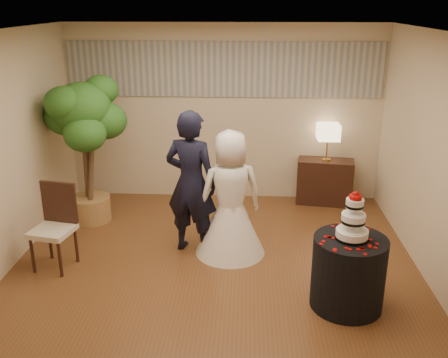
# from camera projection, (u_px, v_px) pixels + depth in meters

# --- Properties ---
(floor) EXTENTS (5.00, 5.00, 0.00)m
(floor) POSITION_uv_depth(u_px,v_px,m) (214.00, 271.00, 6.08)
(floor) COLOR brown
(floor) RESTS_ON ground
(ceiling) EXTENTS (5.00, 5.00, 0.00)m
(ceiling) POSITION_uv_depth(u_px,v_px,m) (212.00, 32.00, 5.13)
(ceiling) COLOR white
(ceiling) RESTS_ON wall_back
(wall_back) EXTENTS (5.00, 0.06, 2.80)m
(wall_back) POSITION_uv_depth(u_px,v_px,m) (224.00, 114.00, 7.95)
(wall_back) COLOR beige
(wall_back) RESTS_ON ground
(wall_front) EXTENTS (5.00, 0.06, 2.80)m
(wall_front) POSITION_uv_depth(u_px,v_px,m) (187.00, 278.00, 3.25)
(wall_front) COLOR beige
(wall_front) RESTS_ON ground
(wall_right) EXTENTS (0.06, 5.00, 2.80)m
(wall_right) POSITION_uv_depth(u_px,v_px,m) (440.00, 165.00, 5.49)
(wall_right) COLOR beige
(wall_right) RESTS_ON ground
(mural_border) EXTENTS (4.90, 0.02, 0.85)m
(mural_border) POSITION_uv_depth(u_px,v_px,m) (224.00, 69.00, 7.70)
(mural_border) COLOR gray
(mural_border) RESTS_ON wall_back
(groom) EXTENTS (0.79, 0.63, 1.87)m
(groom) POSITION_uv_depth(u_px,v_px,m) (191.00, 183.00, 6.28)
(groom) COLOR black
(groom) RESTS_ON floor
(bride) EXTENTS (1.11, 1.11, 1.64)m
(bride) POSITION_uv_depth(u_px,v_px,m) (230.00, 194.00, 6.26)
(bride) COLOR white
(bride) RESTS_ON floor
(cake_table) EXTENTS (0.91, 0.91, 0.79)m
(cake_table) POSITION_uv_depth(u_px,v_px,m) (348.00, 273.00, 5.27)
(cake_table) COLOR black
(cake_table) RESTS_ON floor
(wedding_cake) EXTENTS (0.34, 0.34, 0.53)m
(wedding_cake) POSITION_uv_depth(u_px,v_px,m) (354.00, 216.00, 5.04)
(wedding_cake) COLOR white
(wedding_cake) RESTS_ON cake_table
(console) EXTENTS (0.92, 0.51, 0.73)m
(console) POSITION_uv_depth(u_px,v_px,m) (325.00, 182.00, 8.01)
(console) COLOR black
(console) RESTS_ON floor
(table_lamp) EXTENTS (0.34, 0.34, 0.58)m
(table_lamp) POSITION_uv_depth(u_px,v_px,m) (328.00, 142.00, 7.79)
(table_lamp) COLOR #D6B78D
(table_lamp) RESTS_ON console
(ficus_tree) EXTENTS (1.18, 1.18, 2.17)m
(ficus_tree) POSITION_uv_depth(u_px,v_px,m) (85.00, 151.00, 7.12)
(ficus_tree) COLOR #2A631F
(ficus_tree) RESTS_ON floor
(side_chair) EXTENTS (0.57, 0.58, 1.04)m
(side_chair) POSITION_uv_depth(u_px,v_px,m) (52.00, 229.00, 5.99)
(side_chair) COLOR black
(side_chair) RESTS_ON floor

